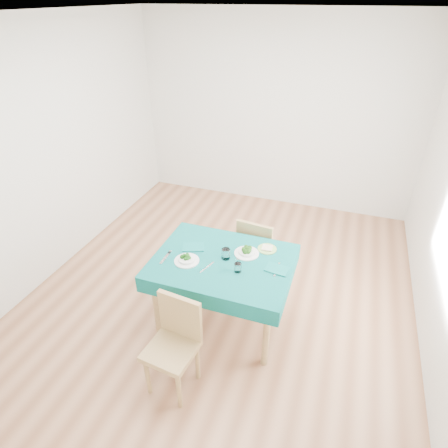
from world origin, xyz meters
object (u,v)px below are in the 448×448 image
(chair_near, at_px, (171,347))
(chair_far, at_px, (259,245))
(side_plate, at_px, (267,249))
(table, at_px, (223,291))
(bowl_near, at_px, (187,258))
(bowl_far, at_px, (247,251))

(chair_near, height_order, chair_far, chair_far)
(chair_near, bearing_deg, side_plate, 73.00)
(table, relative_size, chair_far, 1.29)
(chair_near, relative_size, chair_far, 0.97)
(bowl_near, xyz_separation_m, bowl_far, (0.48, 0.29, 0.00))
(table, xyz_separation_m, bowl_near, (-0.30, -0.12, 0.41))
(table, xyz_separation_m, side_plate, (0.34, 0.30, 0.38))
(table, distance_m, chair_near, 0.85)
(chair_near, height_order, side_plate, chair_near)
(chair_near, xyz_separation_m, bowl_near, (-0.16, 0.70, 0.32))
(chair_far, xyz_separation_m, bowl_far, (0.01, -0.56, 0.31))
(bowl_near, relative_size, bowl_far, 0.99)
(table, relative_size, side_plate, 6.96)
(bowl_near, bearing_deg, side_plate, 33.28)
(chair_far, bearing_deg, bowl_far, 98.04)
(side_plate, bearing_deg, bowl_far, -140.76)
(chair_far, height_order, bowl_far, chair_far)
(table, distance_m, bowl_far, 0.48)
(chair_near, relative_size, side_plate, 5.19)
(chair_near, distance_m, chair_far, 1.59)
(chair_near, bearing_deg, bowl_near, 108.98)
(chair_far, xyz_separation_m, bowl_near, (-0.47, -0.85, 0.31))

